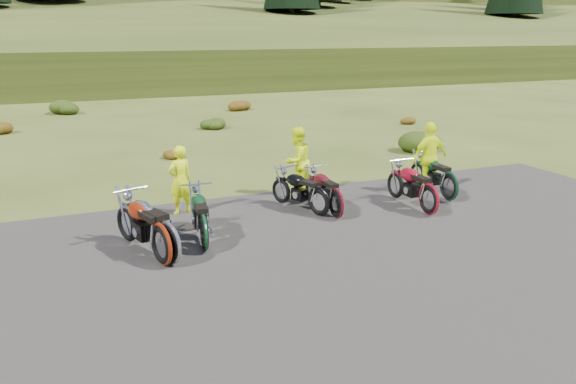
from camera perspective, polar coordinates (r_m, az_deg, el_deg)
name	(u,v)px	position (r m, az deg, el deg)	size (l,w,h in m)	color
ground	(284,252)	(11.15, -0.42, -6.08)	(300.00, 300.00, 0.00)	#394517
gravel_pad	(329,294)	(9.49, 4.23, -10.27)	(20.00, 12.00, 0.04)	black
hill_slope	(92,75)	(59.84, -19.25, 11.20)	(300.00, 46.00, 3.00)	#2E3C14
hill_plateau	(69,53)	(119.70, -21.37, 13.03)	(300.00, 90.00, 9.17)	#2E3C14
shrub_3	(66,105)	(31.69, -21.64, 8.19)	(1.56, 1.56, 0.92)	black
shrub_4	(170,152)	(19.50, -11.86, 3.97)	(0.77, 0.77, 0.45)	#612D0C
shrub_5	(212,122)	(25.20, -7.73, 7.05)	(1.03, 1.03, 0.61)	black
shrub_6	(238,103)	(31.04, -5.11, 8.96)	(1.30, 1.30, 0.77)	#612D0C
shrub_7	(421,138)	(20.99, 13.39, 5.38)	(1.56, 1.56, 0.92)	black
shrub_8	(405,119)	(26.95, 11.81, 7.27)	(0.77, 0.77, 0.45)	#612D0C
motorcycle_1	(163,266)	(10.76, -12.61, -7.36)	(2.29, 0.76, 1.20)	maroon
motorcycle_2	(205,251)	(11.29, -8.43, -5.99)	(2.07, 0.69, 1.09)	#0E341A
motorcycle_3	(170,265)	(10.79, -11.93, -7.24)	(2.32, 0.77, 1.22)	#9A9B9F
motorcycle_4	(336,219)	(13.06, 4.88, -2.76)	(1.97, 0.66, 1.03)	#4F0D13
motorcycle_5	(319,217)	(13.20, 3.14, -2.52)	(1.95, 0.65, 1.02)	black
motorcycle_6	(428,216)	(13.66, 14.01, -2.34)	(2.13, 0.71, 1.12)	maroon
motorcycle_7	(448,201)	(14.93, 15.92, -0.91)	(2.08, 0.69, 1.09)	black
person_middle	(180,181)	(13.36, -10.90, 1.09)	(0.60, 0.39, 1.63)	#D5EC0C
person_right_a	(297,162)	(14.70, 0.90, 3.06)	(0.87, 0.68, 1.79)	#D5EC0C
person_right_b	(429,158)	(15.35, 14.16, 3.33)	(1.11, 0.46, 1.89)	#D5EC0C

